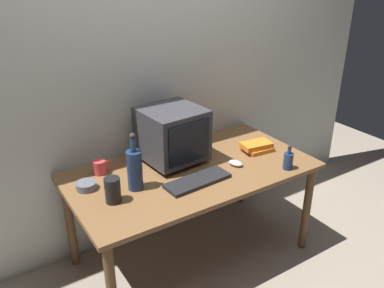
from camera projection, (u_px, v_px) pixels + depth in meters
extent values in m
plane|color=gray|center=(192.00, 254.00, 2.89)|extent=(6.00, 6.00, 0.00)
cube|color=beige|center=(154.00, 71.00, 2.74)|extent=(4.00, 0.08, 2.50)
cube|color=brown|center=(192.00, 171.00, 2.60)|extent=(1.60, 0.85, 0.03)
cylinder|color=brown|center=(307.00, 208.00, 2.83)|extent=(0.06, 0.06, 0.67)
cylinder|color=brown|center=(70.00, 224.00, 2.67)|extent=(0.06, 0.06, 0.67)
cylinder|color=brown|center=(242.00, 167.00, 3.39)|extent=(0.06, 0.06, 0.67)
cube|color=#333338|center=(172.00, 158.00, 2.70)|extent=(0.30, 0.26, 0.03)
cube|color=#333338|center=(172.00, 133.00, 2.63)|extent=(0.41, 0.41, 0.34)
cube|color=black|center=(189.00, 143.00, 2.49)|extent=(0.31, 0.03, 0.27)
cube|color=black|center=(198.00, 181.00, 2.43)|extent=(0.43, 0.18, 0.02)
ellipsoid|color=beige|center=(236.00, 163.00, 2.63)|extent=(0.09, 0.12, 0.04)
cylinder|color=navy|center=(135.00, 170.00, 2.33)|extent=(0.09, 0.09, 0.24)
cylinder|color=navy|center=(133.00, 145.00, 2.26)|extent=(0.03, 0.03, 0.09)
sphere|color=#262626|center=(132.00, 136.00, 2.23)|extent=(0.04, 0.04, 0.04)
cylinder|color=navy|center=(288.00, 161.00, 2.58)|extent=(0.06, 0.06, 0.11)
cylinder|color=navy|center=(289.00, 151.00, 2.55)|extent=(0.02, 0.02, 0.04)
sphere|color=#262626|center=(290.00, 147.00, 2.53)|extent=(0.03, 0.03, 0.03)
cube|color=orange|center=(257.00, 148.00, 2.85)|extent=(0.21, 0.18, 0.03)
cube|color=orange|center=(256.00, 145.00, 2.82)|extent=(0.23, 0.16, 0.04)
cylinder|color=#CC383D|center=(100.00, 167.00, 2.52)|extent=(0.08, 0.08, 0.09)
torus|color=#CC383D|center=(107.00, 165.00, 2.55)|extent=(0.06, 0.01, 0.06)
cylinder|color=#595B66|center=(86.00, 186.00, 2.36)|extent=(0.12, 0.12, 0.04)
cylinder|color=black|center=(113.00, 190.00, 2.22)|extent=(0.09, 0.09, 0.15)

